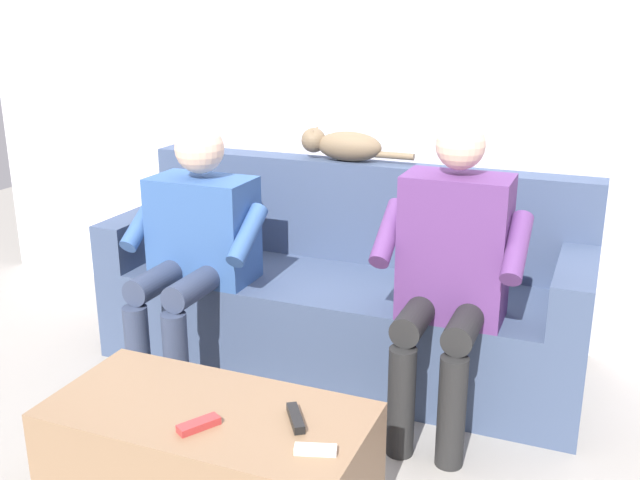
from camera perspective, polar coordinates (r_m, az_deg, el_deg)
The scene contains 10 objects.
ground_plane at distance 2.81m, azimuth -3.55°, elevation -15.42°, with size 8.00×8.00×0.00m, color gray.
back_wall at distance 3.50m, azimuth 4.86°, elevation 12.22°, with size 4.68×0.06×2.41m, color silver.
couch at distance 3.26m, azimuth 1.84°, elevation -4.58°, with size 2.09×0.70×0.88m.
coffee_table at distance 2.37m, azimuth -8.62°, elevation -16.95°, with size 0.99×0.48×0.38m.
person_left_seated at distance 2.69m, azimuth 10.21°, elevation -1.89°, with size 0.54×0.51×1.16m.
person_right_seated at distance 3.10m, azimuth -9.77°, elevation 0.09°, with size 0.59×0.57×1.09m.
cat_on_backrest at distance 3.32m, azimuth 1.79°, elevation 7.46°, with size 0.53×0.14×0.15m.
remote_red at distance 2.18m, azimuth -9.51°, elevation -14.13°, with size 0.13×0.04×0.02m, color #B73333.
remote_white at distance 2.04m, azimuth -0.36°, elevation -16.16°, with size 0.12×0.04×0.02m, color white.
remote_black at distance 2.18m, azimuth -1.93°, elevation -13.81°, with size 0.14×0.03×0.02m, color black.
Camera 1 is at (-1.05, 2.72, 1.53)m, focal length 40.71 mm.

